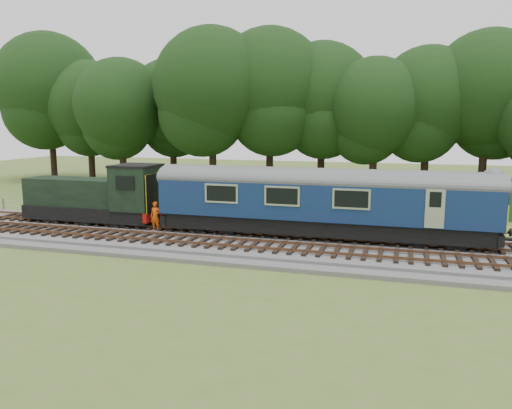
% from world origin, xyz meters
% --- Properties ---
extents(ground, '(120.00, 120.00, 0.00)m').
position_xyz_m(ground, '(0.00, 0.00, 0.00)').
color(ground, '#4B6324').
rests_on(ground, ground).
extents(ballast, '(70.00, 7.00, 0.35)m').
position_xyz_m(ballast, '(0.00, 0.00, 0.17)').
color(ballast, '#4C4C4F').
rests_on(ballast, ground).
extents(track_north, '(67.20, 2.40, 0.21)m').
position_xyz_m(track_north, '(0.00, 1.40, 0.42)').
color(track_north, black).
rests_on(track_north, ballast).
extents(track_south, '(67.20, 2.40, 0.21)m').
position_xyz_m(track_south, '(0.00, -1.60, 0.42)').
color(track_south, black).
rests_on(track_south, ballast).
extents(fence, '(64.00, 0.12, 1.00)m').
position_xyz_m(fence, '(0.00, 4.50, 0.00)').
color(fence, '#6B6054').
rests_on(fence, ground).
extents(tree_line, '(70.00, 8.00, 18.00)m').
position_xyz_m(tree_line, '(0.00, 22.00, 0.00)').
color(tree_line, black).
rests_on(tree_line, ground).
extents(dmu_railcar, '(18.05, 2.86, 3.88)m').
position_xyz_m(dmu_railcar, '(4.30, 1.40, 2.61)').
color(dmu_railcar, black).
rests_on(dmu_railcar, ground).
extents(shunter_loco, '(8.91, 2.60, 3.38)m').
position_xyz_m(shunter_loco, '(-9.63, 1.40, 1.97)').
color(shunter_loco, black).
rests_on(shunter_loco, ground).
extents(worker, '(0.63, 0.42, 1.70)m').
position_xyz_m(worker, '(-5.17, 0.38, 1.20)').
color(worker, '#FF540D').
rests_on(worker, ballast).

